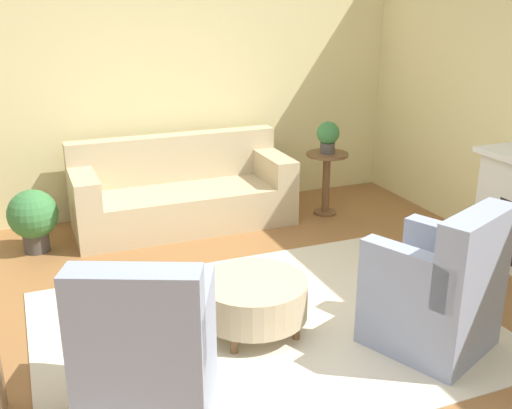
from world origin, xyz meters
The scene contains 10 objects.
ground_plane centered at (0.00, 0.00, 0.00)m, with size 16.00×16.00×0.00m, color #996638.
wall_back centered at (0.00, 2.84, 1.40)m, with size 9.55×0.12×2.80m.
rug centered at (0.00, 0.00, 0.01)m, with size 3.20×2.40×0.01m.
couch centered at (0.02, 2.26, 0.32)m, with size 2.21×0.86×0.90m.
armchair_left centered at (-0.97, -0.64, 0.41)m, with size 0.91×0.94×1.02m.
armchair_right centered at (0.97, -0.64, 0.41)m, with size 0.91×0.94×1.02m.
ottoman_table centered at (-0.09, 0.01, 0.26)m, with size 0.77×0.77×0.39m.
side_table centered at (1.54, 1.97, 0.45)m, with size 0.45×0.45×0.69m.
potted_plant_on_side_table centered at (1.54, 1.97, 0.88)m, with size 0.24×0.24×0.34m.
potted_plant_floor centered at (-1.45, 2.08, 0.34)m, with size 0.46×0.46×0.60m.
Camera 1 is at (-1.48, -3.48, 2.28)m, focal length 42.00 mm.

